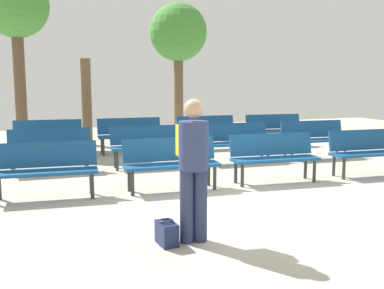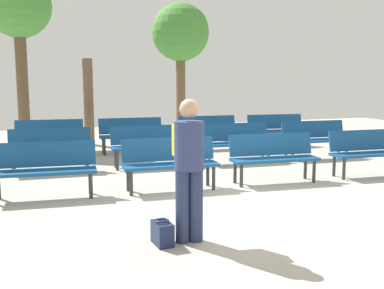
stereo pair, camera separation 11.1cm
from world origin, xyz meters
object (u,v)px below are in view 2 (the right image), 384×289
Objects in this scene: bench_r1_c2 at (236,140)px; visitor_with_backpack at (189,161)px; bench_r1_c3 at (315,137)px; bench_r2_c2 at (208,130)px; bench_r2_c0 at (49,135)px; bench_r0_c3 at (369,150)px; tree_2 at (181,35)px; bench_r0_c2 at (273,155)px; bench_r0_c0 at (44,166)px; bench_r0_c1 at (170,160)px; tree_0 at (18,9)px; bench_r2_c3 at (276,128)px; bench_r1_c0 at (50,147)px; bench_r1_c1 at (149,143)px; handbag at (162,233)px; tree_1 at (89,102)px; bench_r2_c1 at (131,133)px.

bench_r1_c2 is 5.11m from visitor_with_backpack.
bench_r1_c3 is at bearing -0.12° from bench_r1_c2.
bench_r2_c2 is at bearing 89.35° from bench_r1_c2.
visitor_with_backpack is at bearing -74.01° from bench_r2_c0.
bench_r0_c3 is at bearing -90.06° from bench_r1_c3.
bench_r2_c2 is 0.38× the size of tree_2.
bench_r0_c2 and bench_r1_c2 have the same top height.
bench_r1_c2 is (4.15, 1.74, 0.00)m from bench_r0_c0.
bench_r0_c1 is at bearing 1.00° from bench_r0_c0.
bench_r0_c0 is at bearing -136.07° from bench_r2_c2.
tree_0 is at bearing -71.14° from visitor_with_backpack.
bench_r1_c3 is at bearing 20.27° from bench_r0_c0.
bench_r1_c3 and bench_r2_c3 have the same top height.
bench_r2_c3 is (5.98, -0.47, 0.00)m from bench_r2_c0.
bench_r1_c3 is at bearing -0.93° from bench_r1_c0.
bench_r1_c0 is at bearing 179.64° from bench_r1_c2.
bench_r1_c1 is 4.94× the size of handbag.
bench_r1_c1 is 5.88m from tree_2.
bench_r1_c0 and bench_r2_c3 have the same top height.
tree_2 is at bearing 68.72° from bench_r1_c1.
bench_r2_c3 is 5.30m from tree_1.
bench_r2_c2 is (4.04, -0.26, 0.00)m from bench_r2_c0.
tree_1 reaches higher than bench_r0_c1.
bench_r0_c3 is 7.22m from bench_r2_c0.
tree_2 is 9.93m from visitor_with_backpack.
visitor_with_backpack is 0.87m from handbag.
tree_2 is at bearing 106.04° from bench_r0_c3.
tree_1 is (-4.70, 4.06, 0.70)m from bench_r1_c3.
bench_r2_c1 is at bearing 135.75° from bench_r1_c2.
bench_r2_c2 is 0.67× the size of tree_1.
bench_r2_c2 is at bearing -105.93° from visitor_with_backpack.
bench_r2_c3 is 7.90m from tree_0.
bench_r0_c3 is 3.96m from bench_r2_c3.
bench_r1_c2 is 0.99× the size of bench_r2_c3.
bench_r1_c1 is 0.99× the size of visitor_with_backpack.
visitor_with_backpack is at bearing -133.60° from bench_r1_c3.
bench_r2_c3 is at bearing 1.23° from bench_r2_c0.
tree_1 is (1.16, 1.62, 0.70)m from bench_r2_c0.
tree_0 reaches higher than tree_1.
bench_r2_c3 is 0.39× the size of tree_2.
bench_r0_c3 is 5.66m from bench_r2_c1.
tree_1 is at bearing -163.12° from tree_2.
bench_r2_c1 is 4.45m from tree_2.
tree_0 reaches higher than tree_2.
bench_r2_c2 is 0.34× the size of tree_0.
bench_r2_c2 is 0.98× the size of visitor_with_backpack.
bench_r2_c1 is 0.99× the size of bench_r2_c3.
bench_r1_c0 is at bearing 90.15° from bench_r0_c0.
bench_r2_c1 is 0.39× the size of tree_2.
bench_r0_c0 is at bearing -88.25° from bench_r2_c0.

